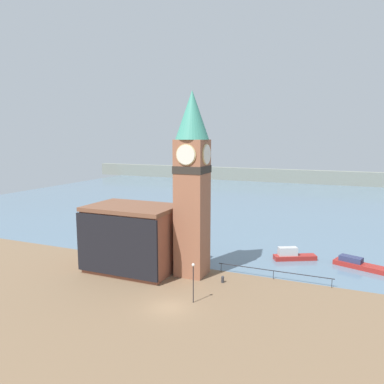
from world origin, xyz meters
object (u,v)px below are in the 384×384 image
(lamp_post, at_px, (193,276))
(boat_far, at_px, (357,264))
(mooring_bollard_near, at_px, (223,279))
(boat_near, at_px, (292,255))
(pier_building, at_px, (132,238))
(clock_tower, at_px, (192,179))

(lamp_post, bearing_deg, boat_far, 48.99)
(boat_far, bearing_deg, mooring_bollard_near, -121.56)
(mooring_bollard_near, bearing_deg, boat_near, 61.73)
(boat_near, bearing_deg, mooring_bollard_near, -145.65)
(pier_building, height_order, lamp_post, pier_building)
(boat_far, bearing_deg, pier_building, -135.92)
(pier_building, relative_size, mooring_bollard_near, 13.85)
(lamp_post, bearing_deg, clock_tower, 113.85)
(pier_building, distance_m, mooring_bollard_near, 12.78)
(clock_tower, relative_size, pier_building, 2.00)
(boat_far, bearing_deg, lamp_post, -111.44)
(pier_building, xyz_separation_m, mooring_bollard_near, (12.20, 0.38, -3.81))
(lamp_post, bearing_deg, pier_building, 151.68)
(pier_building, relative_size, boat_near, 1.90)
(boat_near, bearing_deg, boat_far, -26.82)
(clock_tower, distance_m, mooring_bollard_near, 12.45)
(clock_tower, height_order, boat_near, clock_tower)
(clock_tower, bearing_deg, mooring_bollard_near, -14.48)
(boat_near, bearing_deg, lamp_post, -139.70)
(mooring_bollard_near, xyz_separation_m, lamp_post, (-1.10, -6.35, 2.50))
(lamp_post, bearing_deg, boat_near, 67.68)
(mooring_bollard_near, bearing_deg, boat_far, 38.87)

